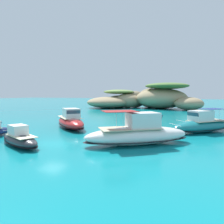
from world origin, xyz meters
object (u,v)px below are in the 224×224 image
motorboat_white (138,134)px  islet_small (119,101)px  islet_large (161,98)px  motorboat_red (71,121)px  motorboat_charcoal (19,139)px  motorboat_teal (203,125)px

motorboat_white → islet_small: bearing=114.9°
islet_large → motorboat_red: 49.36m
motorboat_charcoal → islet_small: bearing=103.3°
islet_large → motorboat_charcoal: bearing=-91.3°
islet_large → motorboat_red: size_ratio=2.78×
islet_small → motorboat_teal: size_ratio=2.49×
islet_small → motorboat_white: (24.11, -51.87, -1.50)m
islet_large → islet_small: islet_large is taller
islet_small → islet_large: bearing=11.5°
islet_large → motorboat_white: islet_large is taller
motorboat_teal → islet_large: bearing=108.5°
motorboat_red → motorboat_teal: bearing=14.3°
motorboat_white → motorboat_charcoal: motorboat_white is taller
motorboat_red → motorboat_charcoal: 11.25m
motorboat_red → motorboat_white: 13.67m
islet_small → motorboat_red: 47.61m
motorboat_white → motorboat_charcoal: bearing=-153.1°
motorboat_teal → motorboat_red: motorboat_teal is taller
motorboat_teal → motorboat_charcoal: 22.63m
islet_small → motorboat_white: 57.22m
islet_large → motorboat_teal: islet_large is taller
motorboat_white → motorboat_charcoal: size_ratio=1.49×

